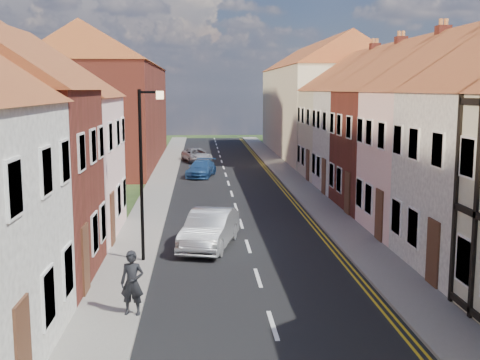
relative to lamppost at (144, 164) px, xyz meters
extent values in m
cube|color=black|center=(3.81, 10.00, -3.53)|extent=(7.00, 90.00, 0.02)
cube|color=gray|center=(-0.59, 10.00, -3.48)|extent=(1.80, 90.00, 0.12)
cube|color=gray|center=(8.21, 10.00, -3.48)|extent=(1.80, 90.00, 0.12)
cube|color=#FFD1C9|center=(13.11, 3.50, -0.54)|extent=(8.00, 5.00, 6.00)
cube|color=maroon|center=(13.11, 8.90, -0.54)|extent=(8.00, 5.80, 6.00)
cube|color=maroon|center=(13.11, 6.60, 4.66)|extent=(0.60, 0.60, 1.60)
cube|color=white|center=(13.11, 14.30, -0.54)|extent=(8.00, 5.00, 6.00)
cube|color=maroon|center=(13.11, 12.40, 4.66)|extent=(0.60, 0.60, 1.60)
cube|color=beige|center=(13.11, 19.70, -0.54)|extent=(8.00, 5.80, 6.00)
cube|color=maroon|center=(13.11, 17.40, 4.66)|extent=(0.60, 0.60, 1.60)
cube|color=#FFD1C9|center=(-5.49, 3.85, -0.64)|extent=(8.00, 6.10, 5.80)
cube|color=beige|center=(13.11, 35.00, 0.46)|extent=(8.00, 24.00, 8.00)
cube|color=maroon|center=(-5.49, 30.00, 0.46)|extent=(8.00, 24.00, 8.00)
cylinder|color=black|center=(-0.09, 0.00, -0.42)|extent=(0.12, 0.12, 6.00)
cube|color=black|center=(0.26, 0.00, 2.48)|extent=(0.70, 0.08, 0.08)
cube|color=#FFD899|center=(0.61, 0.00, 2.38)|extent=(0.25, 0.15, 0.28)
imported|color=#A5A8AD|center=(2.31, 1.98, -2.80)|extent=(2.61, 4.70, 1.47)
imported|color=navy|center=(2.05, 21.19, -2.95)|extent=(2.43, 4.28, 1.17)
imported|color=#B3B6BB|center=(1.70, 30.00, -2.97)|extent=(2.90, 4.46, 1.14)
imported|color=black|center=(0.11, -5.23, -2.55)|extent=(0.70, 0.52, 1.75)
camera|label=1|loc=(1.95, -20.85, 2.58)|focal=45.00mm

